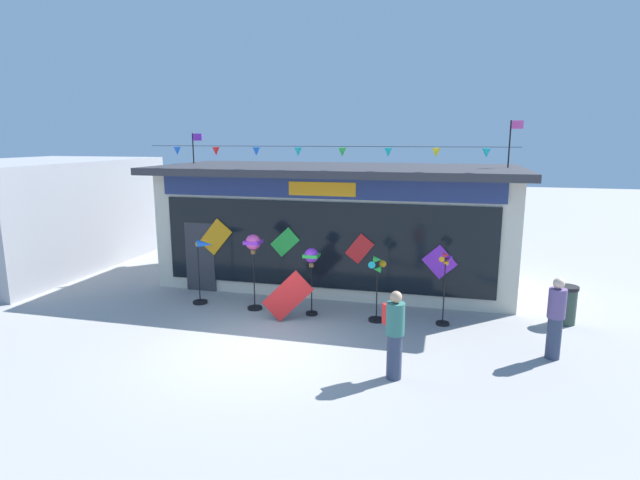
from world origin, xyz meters
The scene contains 12 objects.
ground_plane centered at (0.00, 0.00, 0.00)m, with size 80.00×80.00×0.00m, color #9E9B99.
kite_shop_building centered at (0.58, 5.41, 1.81)m, with size 10.48×4.74×4.85m.
wind_spinner_far_left centered at (-2.40, 2.32, 1.08)m, with size 0.65×0.39×1.74m.
wind_spinner_left centered at (-0.93, 2.24, 1.58)m, with size 0.40×0.40×1.98m.
wind_spinner_center_left centered at (0.62, 2.20, 1.39)m, with size 0.37×0.37×1.71m.
wind_spinner_center_right centered at (2.26, 2.13, 1.01)m, with size 0.41×0.38×1.63m.
wind_spinner_right centered at (3.83, 2.28, 1.00)m, with size 0.32×0.32×1.78m.
person_near_camera centered at (6.02, 0.92, 0.86)m, with size 0.34×0.34×1.68m.
person_mid_plaza centered at (2.99, -0.73, 0.89)m, with size 0.44×0.47×1.68m.
trash_bin centered at (6.66, 3.12, 0.47)m, with size 0.52×0.52×0.93m.
display_kite_on_ground centered at (0.19, 1.61, 0.63)m, with size 0.64×0.03×1.16m, color red.
neighbour_building centered at (-10.00, 4.87, 1.81)m, with size 5.25×7.87×3.63m, color #99999E.
Camera 1 is at (3.84, -9.51, 4.37)m, focal length 28.43 mm.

